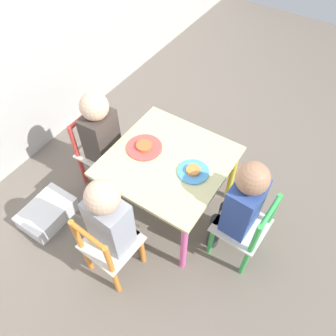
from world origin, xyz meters
TOP-DOWN VIEW (x-y plane):
  - ground_plane at (0.00, 0.00)m, footprint 6.00×6.00m
  - kids_table at (0.00, 0.00)m, footprint 0.63×0.63m
  - chair_red at (-0.03, 0.51)m, footprint 0.27×0.27m
  - chair_green at (-0.03, -0.51)m, footprint 0.27×0.27m
  - chair_orange at (-0.51, 0.03)m, footprint 0.28×0.28m
  - child_back at (-0.02, 0.45)m, footprint 0.21×0.22m
  - child_front at (-0.02, -0.45)m, footprint 0.21×0.22m
  - child_left at (-0.45, 0.03)m, footprint 0.22×0.21m
  - plate_back at (0.00, 0.16)m, footprint 0.20×0.20m
  - plate_front at (-0.00, -0.16)m, footprint 0.17×0.17m
  - storage_bin at (-0.48, 0.58)m, footprint 0.33×0.23m

SIDE VIEW (x-z plane):
  - ground_plane at x=0.00m, z-range 0.00..0.00m
  - storage_bin at x=-0.48m, z-range 0.00..0.11m
  - chair_red at x=-0.03m, z-range 0.00..0.51m
  - chair_green at x=-0.03m, z-range 0.00..0.51m
  - chair_orange at x=-0.51m, z-range 0.00..0.51m
  - kids_table at x=0.00m, z-range 0.17..0.64m
  - child_back at x=-0.02m, z-range 0.07..0.80m
  - child_left at x=-0.45m, z-range 0.07..0.81m
  - child_front at x=-0.02m, z-range 0.07..0.82m
  - plate_back at x=0.00m, z-range 0.47..0.49m
  - plate_front at x=0.00m, z-range 0.47..0.49m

